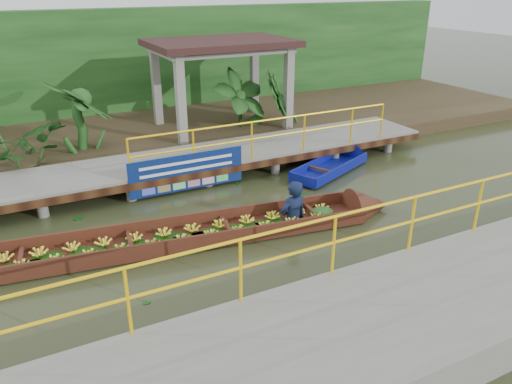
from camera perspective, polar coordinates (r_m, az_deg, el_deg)
name	(u,v)px	position (r m, az deg, el deg)	size (l,w,h in m)	color
ground	(213,238)	(10.42, -4.98, -5.27)	(80.00, 80.00, 0.00)	#2A3219
land_strip	(124,135)	(17.04, -14.81, 6.36)	(30.00, 8.00, 0.45)	#372A1B
far_dock	(162,165)	(13.20, -10.71, 3.00)	(16.00, 2.06, 1.66)	slate
near_dock	(388,328)	(7.71, 14.83, -14.83)	(18.00, 2.40, 1.73)	slate
pavilion	(221,52)	(16.27, -4.07, 15.65)	(4.40, 3.00, 3.00)	slate
foliage_backdrop	(102,68)	(19.05, -17.17, 13.34)	(30.00, 0.80, 4.00)	#133A12
vendor_boat	(200,227)	(10.28, -6.38, -4.05)	(9.85, 2.30, 2.28)	#3A1D10
moored_blue_boat	(343,161)	(14.53, 9.97, 3.51)	(3.22, 2.00, 0.76)	navy
blue_banner	(187,172)	(12.43, -7.84, 2.29)	(2.95, 0.04, 0.92)	navy
tropical_plants	(74,121)	(14.36, -20.06, 7.61)	(14.56, 1.56, 1.95)	#133A12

